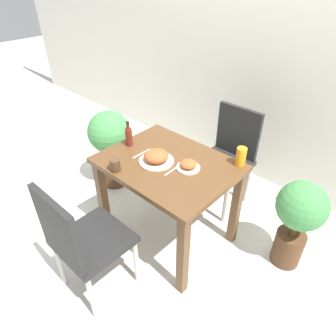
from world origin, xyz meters
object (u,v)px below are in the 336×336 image
chair_near (81,240)px  chair_far (228,153)px  drink_cup (115,165)px  food_plate (156,157)px  juice_glass (241,157)px  sauce_bottle (129,136)px  potted_plant_right (298,217)px  side_plate (188,165)px  potted_plant_left (110,141)px

chair_near → chair_far: size_ratio=1.00×
chair_near → drink_cup: 0.51m
chair_near → food_plate: (-0.02, 0.67, 0.26)m
juice_glass → sauce_bottle: size_ratio=0.65×
drink_cup → potted_plant_right: drink_cup is taller
chair_near → potted_plant_right: 1.43m
chair_near → side_plate: (0.20, 0.76, 0.25)m
chair_far → side_plate: (0.08, -0.66, 0.25)m
chair_near → potted_plant_left: bearing=-46.3°
food_plate → potted_plant_right: 1.04m
food_plate → juice_glass: size_ratio=1.86×
sauce_bottle → potted_plant_right: sauce_bottle is taller
food_plate → potted_plant_left: 0.89m
chair_far → side_plate: size_ratio=5.51×
juice_glass → potted_plant_right: bearing=12.6°
chair_far → potted_plant_right: size_ratio=1.23×
chair_near → food_plate: chair_near is taller
juice_glass → potted_plant_left: bearing=-172.9°
drink_cup → sauce_bottle: 0.34m
potted_plant_left → side_plate: bearing=-6.5°
chair_far → potted_plant_left: size_ratio=1.15×
juice_glass → chair_far: bearing=129.2°
juice_glass → sauce_bottle: sauce_bottle is taller
chair_near → potted_plant_right: size_ratio=1.23×
food_plate → potted_plant_right: (0.88, 0.46, -0.31)m
potted_plant_left → sauce_bottle: bearing=-19.8°
side_plate → sauce_bottle: size_ratio=0.80×
chair_near → sauce_bottle: (-0.33, 0.70, 0.30)m
food_plate → chair_far: bearing=80.2°
side_plate → drink_cup: 0.49m
juice_glass → potted_plant_right: size_ratio=0.18×
chair_far → food_plate: bearing=-99.8°
potted_plant_right → side_plate: bearing=-150.8°
chair_near → chair_far: (0.11, 1.42, 0.00)m
food_plate → drink_cup: bearing=-116.4°
chair_near → food_plate: bearing=-88.4°
sauce_bottle → chair_far: bearing=58.8°
side_plate → sauce_bottle: bearing=-173.0°
sauce_bottle → chair_near: bearing=-64.7°
drink_cup → juice_glass: bearing=47.5°
food_plate → juice_glass: bearing=39.4°
potted_plant_right → drink_cup: bearing=-144.6°
chair_near → potted_plant_left: 1.21m
chair_far → juice_glass: size_ratio=6.77×
drink_cup → sauce_bottle: size_ratio=0.42×
side_plate → drink_cup: bearing=-134.6°
chair_far → potted_plant_right: bearing=-20.8°
potted_plant_left → juice_glass: bearing=7.1°
sauce_bottle → potted_plant_right: size_ratio=0.28×
juice_glass → potted_plant_left: 1.31m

